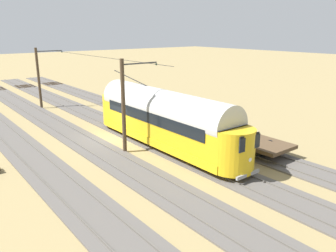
% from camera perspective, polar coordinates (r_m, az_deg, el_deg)
% --- Properties ---
extents(ground_plane, '(220.00, 220.00, 0.00)m').
position_cam_1_polar(ground_plane, '(27.59, -9.52, -2.12)').
color(ground_plane, '#937F51').
extents(track_streetcar_siding, '(2.80, 80.00, 0.18)m').
position_cam_1_polar(track_streetcar_siding, '(31.19, 0.46, 0.33)').
color(track_streetcar_siding, '#56514C').
rests_on(track_streetcar_siding, ground).
extents(track_adjacent_siding, '(2.80, 80.00, 0.18)m').
position_cam_1_polar(track_adjacent_siding, '(28.84, -6.14, -1.08)').
color(track_adjacent_siding, '#56514C').
rests_on(track_adjacent_siding, ground).
extents(track_third_siding, '(2.80, 80.00, 0.18)m').
position_cam_1_polar(track_third_siding, '(26.96, -13.79, -2.68)').
color(track_third_siding, '#56514C').
rests_on(track_third_siding, ground).
extents(track_outer_siding, '(2.80, 80.00, 0.18)m').
position_cam_1_polar(track_outer_siding, '(25.65, -22.43, -4.42)').
color(track_outer_siding, '#56514C').
rests_on(track_outer_siding, ground).
extents(vintage_streetcar, '(2.65, 15.95, 4.92)m').
position_cam_1_polar(vintage_streetcar, '(24.69, -0.76, 1.41)').
color(vintage_streetcar, gold).
rests_on(vintage_streetcar, ground).
extents(flatcar_adjacent, '(2.80, 11.46, 1.60)m').
position_cam_1_polar(flatcar_adjacent, '(26.65, 8.68, -0.79)').
color(flatcar_adjacent, brown).
rests_on(flatcar_adjacent, ground).
extents(catenary_pole_foreground, '(3.06, 0.28, 6.59)m').
position_cam_1_polar(catenary_pole_foreground, '(39.80, -20.83, 7.72)').
color(catenary_pole_foreground, '#423323').
rests_on(catenary_pole_foreground, ground).
extents(catenary_pole_mid_near, '(3.06, 0.28, 6.59)m').
position_cam_1_polar(catenary_pole_mid_near, '(23.59, -7.33, 3.61)').
color(catenary_pole_mid_near, '#423323').
rests_on(catenary_pole_mid_near, ground).
extents(overhead_wire_run, '(2.86, 21.85, 0.18)m').
position_cam_1_polar(overhead_wire_run, '(32.87, -12.29, 11.41)').
color(overhead_wire_run, black).
rests_on(overhead_wire_run, ground).
extents(switch_stand, '(0.50, 0.30, 1.24)m').
position_cam_1_polar(switch_stand, '(40.13, -7.35, 4.68)').
color(switch_stand, black).
rests_on(switch_stand, ground).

